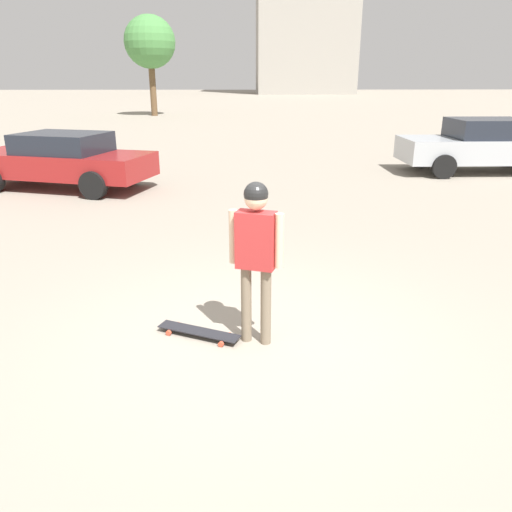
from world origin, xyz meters
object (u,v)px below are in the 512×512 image
object	(u,v)px
person	(256,243)
skateboard	(199,332)
car_parked_far	(483,145)
car_parked_near	(62,160)

from	to	relation	value
person	skateboard	world-z (taller)	person
car_parked_far	car_parked_near	bearing A→B (deg)	9.19
car_parked_near	car_parked_far	bearing A→B (deg)	-153.89
car_parked_near	car_parked_far	world-z (taller)	car_parked_far
person	skateboard	size ratio (longest dim) A/B	1.86
skateboard	car_parked_near	world-z (taller)	car_parked_near
skateboard	car_parked_far	xyz separation A→B (m)	(-7.62, -9.84, 0.74)
car_parked_far	skateboard	bearing A→B (deg)	51.98
person	car_parked_far	size ratio (longest dim) A/B	0.38
person	skateboard	bearing A→B (deg)	-172.02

